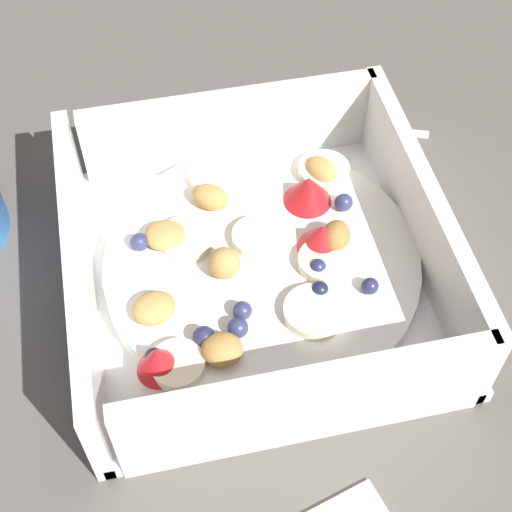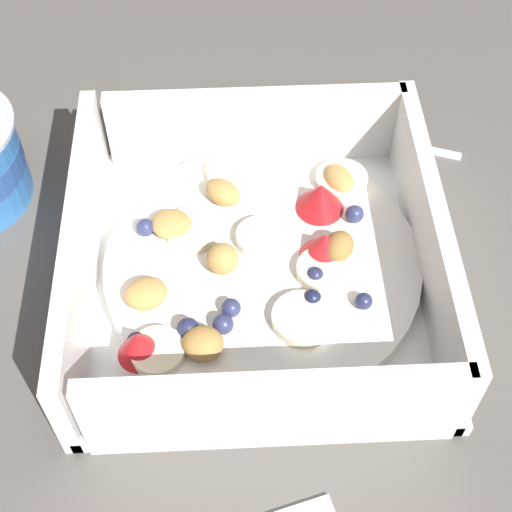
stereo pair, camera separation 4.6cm
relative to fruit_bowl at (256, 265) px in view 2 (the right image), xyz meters
name	(u,v)px [view 2 (the right image)]	position (x,y,z in m)	size (l,w,h in m)	color
ground_plane	(262,282)	(0.00, 0.00, -0.02)	(2.40, 2.40, 0.00)	#56514C
fruit_bowl	(256,265)	(0.00, 0.00, 0.00)	(0.22, 0.22, 0.07)	white
spoon	(299,119)	(0.15, -0.04, -0.02)	(0.08, 0.17, 0.01)	silver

